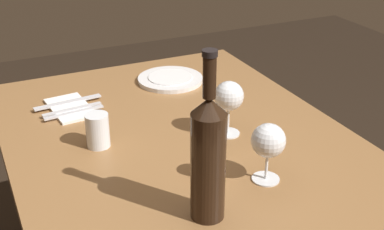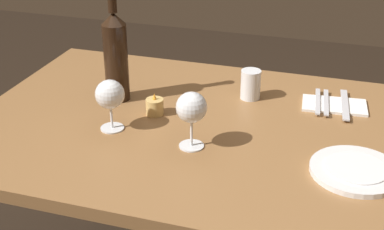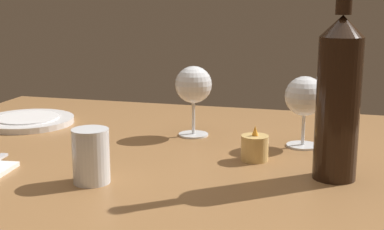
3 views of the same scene
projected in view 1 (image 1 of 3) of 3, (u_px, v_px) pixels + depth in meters
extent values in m
cube|color=olive|center=(188.00, 152.00, 1.39)|extent=(1.30, 0.90, 0.04)
cylinder|color=brown|center=(214.00, 146.00, 2.17)|extent=(0.06, 0.06, 0.70)
cylinder|color=brown|center=(25.00, 190.00, 1.88)|extent=(0.06, 0.06, 0.70)
cylinder|color=white|center=(266.00, 179.00, 1.24)|extent=(0.07, 0.07, 0.00)
cylinder|color=white|center=(267.00, 166.00, 1.22)|extent=(0.01, 0.01, 0.07)
sphere|color=white|center=(268.00, 141.00, 1.19)|extent=(0.08, 0.08, 0.08)
cylinder|color=#42070F|center=(268.00, 141.00, 1.19)|extent=(0.06, 0.06, 0.03)
cylinder|color=white|center=(228.00, 133.00, 1.44)|extent=(0.07, 0.07, 0.00)
cylinder|color=white|center=(228.00, 120.00, 1.42)|extent=(0.01, 0.01, 0.08)
sphere|color=white|center=(229.00, 96.00, 1.39)|extent=(0.08, 0.08, 0.08)
cylinder|color=#42070F|center=(229.00, 97.00, 1.39)|extent=(0.06, 0.06, 0.02)
cylinder|color=black|center=(208.00, 167.00, 1.06)|extent=(0.07, 0.07, 0.24)
cone|color=black|center=(209.00, 106.00, 1.00)|extent=(0.07, 0.07, 0.03)
cylinder|color=black|center=(209.00, 77.00, 0.97)|extent=(0.03, 0.03, 0.08)
cylinder|color=black|center=(210.00, 53.00, 0.95)|extent=(0.03, 0.03, 0.01)
cylinder|color=white|center=(98.00, 130.00, 1.36)|extent=(0.06, 0.06, 0.09)
cylinder|color=silver|center=(98.00, 138.00, 1.37)|extent=(0.05, 0.05, 0.04)
cylinder|color=#DBB266|center=(205.00, 166.00, 1.25)|extent=(0.05, 0.05, 0.05)
cylinder|color=white|center=(205.00, 168.00, 1.25)|extent=(0.04, 0.04, 0.03)
cone|color=#F99E2D|center=(205.00, 153.00, 1.23)|extent=(0.01, 0.01, 0.02)
cylinder|color=white|center=(170.00, 79.00, 1.78)|extent=(0.22, 0.22, 0.01)
cylinder|color=white|center=(170.00, 77.00, 1.78)|extent=(0.15, 0.15, 0.00)
cube|color=white|center=(70.00, 108.00, 1.58)|extent=(0.20, 0.13, 0.01)
cube|color=silver|center=(72.00, 109.00, 1.56)|extent=(0.03, 0.18, 0.00)
cube|color=silver|center=(74.00, 113.00, 1.54)|extent=(0.03, 0.18, 0.00)
cube|color=silver|center=(68.00, 102.00, 1.60)|extent=(0.04, 0.21, 0.00)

